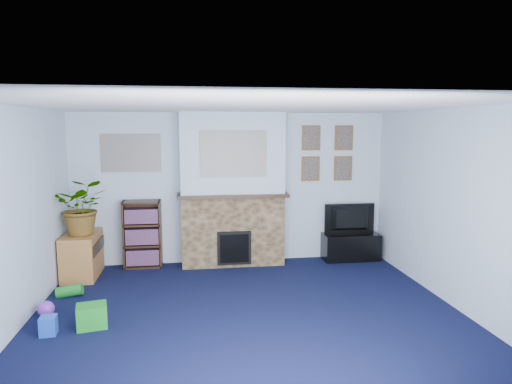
{
  "coord_description": "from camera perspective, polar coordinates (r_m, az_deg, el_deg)",
  "views": [
    {
      "loc": [
        -0.62,
        -5.01,
        2.16
      ],
      "look_at": [
        0.19,
        0.79,
        1.34
      ],
      "focal_mm": 32.0,
      "sensor_mm": 36.0,
      "label": 1
    }
  ],
  "objects": [
    {
      "name": "toy_ball",
      "position": [
        5.93,
        -24.76,
        -13.17
      ],
      "size": [
        0.19,
        0.19,
        0.19
      ],
      "primitive_type": "sphere",
      "color": "purple",
      "rests_on": "ground"
    },
    {
      "name": "mantel_candle",
      "position": [
        7.13,
        -0.65,
        0.5
      ],
      "size": [
        0.05,
        0.05,
        0.16
      ],
      "primitive_type": "cylinder",
      "color": "#B2BFC6",
      "rests_on": "chimney_breast"
    },
    {
      "name": "bookshelf",
      "position": [
        7.35,
        -13.98,
        -5.29
      ],
      "size": [
        0.58,
        0.28,
        1.05
      ],
      "color": "black",
      "rests_on": "ground"
    },
    {
      "name": "mantel_can",
      "position": [
        7.18,
        2.06,
        0.39
      ],
      "size": [
        0.06,
        0.06,
        0.11
      ],
      "primitive_type": "cylinder",
      "color": "blue",
      "rests_on": "chimney_breast"
    },
    {
      "name": "toy_block",
      "position": [
        5.45,
        -24.53,
        -14.85
      ],
      "size": [
        0.18,
        0.18,
        0.2
      ],
      "primitive_type": "cube",
      "rotation": [
        0.0,
        0.0,
        0.09
      ],
      "color": "blue",
      "rests_on": "ground"
    },
    {
      "name": "wall_left",
      "position": [
        5.43,
        -28.12,
        -3.12
      ],
      "size": [
        0.04,
        4.5,
        2.4
      ],
      "primitive_type": "cube",
      "color": "silver",
      "rests_on": "ground"
    },
    {
      "name": "green_crate",
      "position": [
        5.45,
        -19.84,
        -14.24
      ],
      "size": [
        0.36,
        0.31,
        0.25
      ],
      "primitive_type": "cube",
      "rotation": [
        0.0,
        0.0,
        0.2
      ],
      "color": "#198C26",
      "rests_on": "ground"
    },
    {
      "name": "ceiling",
      "position": [
        5.05,
        -0.94,
        10.73
      ],
      "size": [
        5.0,
        4.5,
        0.01
      ],
      "primitive_type": "cube",
      "color": "white",
      "rests_on": "wall_back"
    },
    {
      "name": "portrait_bl",
      "position": [
        7.52,
        6.84,
        2.9
      ],
      "size": [
        0.3,
        0.03,
        0.4
      ],
      "primitive_type": "cube",
      "color": "brown",
      "rests_on": "wall_back"
    },
    {
      "name": "mantel_clock",
      "position": [
        7.1,
        -2.98,
        0.38
      ],
      "size": [
        0.1,
        0.06,
        0.14
      ],
      "primitive_type": "cube",
      "color": "gold",
      "rests_on": "chimney_breast"
    },
    {
      "name": "collage_main",
      "position": [
        6.88,
        -2.82,
        4.82
      ],
      "size": [
        1.0,
        0.03,
        0.68
      ],
      "primitive_type": "cube",
      "color": "gray",
      "rests_on": "chimney_breast"
    },
    {
      "name": "wall_back",
      "position": [
        7.35,
        -3.09,
        0.48
      ],
      "size": [
        5.0,
        0.04,
        2.4
      ],
      "primitive_type": "cube",
      "color": "silver",
      "rests_on": "ground"
    },
    {
      "name": "portrait_tl",
      "position": [
        7.49,
        6.91,
        6.72
      ],
      "size": [
        0.3,
        0.03,
        0.4
      ],
      "primitive_type": "cube",
      "color": "brown",
      "rests_on": "wall_back"
    },
    {
      "name": "floor",
      "position": [
        5.49,
        -0.88,
        -15.17
      ],
      "size": [
        5.0,
        4.5,
        0.01
      ],
      "primitive_type": "cube",
      "color": "black",
      "rests_on": "ground"
    },
    {
      "name": "television",
      "position": [
        7.66,
        11.8,
        -3.33
      ],
      "size": [
        0.84,
        0.11,
        0.49
      ],
      "primitive_type": "imported",
      "rotation": [
        0.0,
        0.0,
        3.14
      ],
      "color": "black",
      "rests_on": "tv_stand"
    },
    {
      "name": "collage_left",
      "position": [
        7.31,
        -15.34,
        4.74
      ],
      "size": [
        0.9,
        0.03,
        0.58
      ],
      "primitive_type": "cube",
      "color": "gray",
      "rests_on": "wall_back"
    },
    {
      "name": "potted_plant",
      "position": [
        6.98,
        -20.89,
        -1.72
      ],
      "size": [
        0.76,
        0.67,
        0.81
      ],
      "primitive_type": "imported",
      "rotation": [
        0.0,
        0.0,
        0.05
      ],
      "color": "#26661E",
      "rests_on": "sideboard"
    },
    {
      "name": "sideboard",
      "position": [
        7.18,
        -20.92,
        -7.14
      ],
      "size": [
        0.46,
        0.82,
        0.64
      ],
      "primitive_type": "cube",
      "color": "#A76C35",
      "rests_on": "ground"
    },
    {
      "name": "toy_tube",
      "position": [
        6.49,
        -22.26,
        -11.39
      ],
      "size": [
        0.34,
        0.15,
        0.19
      ],
      "primitive_type": "cylinder",
      "rotation": [
        0.0,
        1.43,
        0.0
      ],
      "color": "#198C26",
      "rests_on": "ground"
    },
    {
      "name": "wall_right",
      "position": [
        5.98,
        23.62,
        -1.91
      ],
      "size": [
        0.04,
        4.5,
        2.4
      ],
      "primitive_type": "cube",
      "color": "silver",
      "rests_on": "ground"
    },
    {
      "name": "mantel_teddy",
      "position": [
        7.07,
        -7.56,
        0.25
      ],
      "size": [
        0.14,
        0.14,
        0.14
      ],
      "primitive_type": "sphere",
      "color": "gray",
      "rests_on": "chimney_breast"
    },
    {
      "name": "tv_stand",
      "position": [
        7.74,
        11.76,
        -6.65
      ],
      "size": [
        0.92,
        0.39,
        0.44
      ],
      "primitive_type": "cube",
      "color": "black",
      "rests_on": "ground"
    },
    {
      "name": "portrait_tr",
      "position": [
        7.65,
        10.92,
        6.66
      ],
      "size": [
        0.3,
        0.03,
        0.4
      ],
      "primitive_type": "cube",
      "color": "brown",
      "rests_on": "wall_back"
    },
    {
      "name": "wall_front",
      "position": [
        2.99,
        4.55,
        -10.74
      ],
      "size": [
        5.0,
        0.04,
        2.4
      ],
      "primitive_type": "cube",
      "color": "silver",
      "rests_on": "ground"
    },
    {
      "name": "portrait_br",
      "position": [
        7.68,
        10.82,
        2.92
      ],
      "size": [
        0.3,
        0.03,
        0.4
      ],
      "primitive_type": "cube",
      "color": "brown",
      "rests_on": "wall_back"
    },
    {
      "name": "chimney_breast",
      "position": [
        7.15,
        -2.94,
        0.14
      ],
      "size": [
        1.72,
        0.5,
        2.4
      ],
      "color": "brown",
      "rests_on": "ground"
    }
  ]
}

